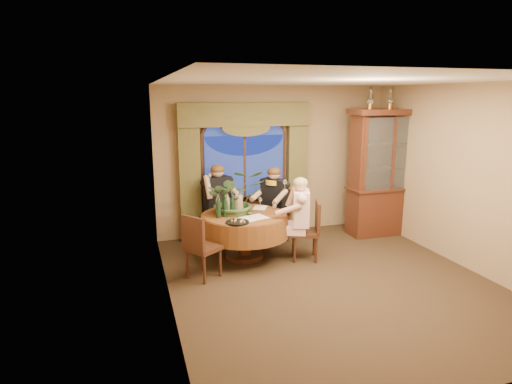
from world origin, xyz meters
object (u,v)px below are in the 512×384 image
object	(u,v)px
dining_table	(244,236)
oil_lamp_right	(410,99)
wine_bottle_5	(224,202)
wine_bottle_4	(218,208)
olive_bowl	(249,213)
person_scarf	(274,205)
stoneware_vase	(239,204)
chair_back_right	(275,216)
chair_back	(213,216)
oil_lamp_left	(370,99)
china_cabinet	(385,173)
wine_bottle_2	(225,207)
wine_bottle_1	(218,204)
person_pink	(301,219)
chair_right	(305,231)
centerpiece_plant	(234,175)
chair_front_left	(203,246)
person_back	(217,203)
wine_bottle_3	(227,204)
oil_lamp_center	(390,99)
wine_bottle_0	(232,206)

from	to	relation	value
dining_table	oil_lamp_right	distance (m)	4.00
wine_bottle_5	wine_bottle_4	bearing A→B (deg)	-116.95
olive_bowl	person_scarf	bearing A→B (deg)	44.98
dining_table	stoneware_vase	xyz separation A→B (m)	(-0.07, 0.09, 0.53)
chair_back_right	chair_back	bearing A→B (deg)	32.03
oil_lamp_left	chair_back	bearing A→B (deg)	170.41
china_cabinet	chair_back_right	world-z (taller)	china_cabinet
china_cabinet	wine_bottle_2	size ratio (longest dim) A/B	7.20
dining_table	wine_bottle_1	bearing A→B (deg)	163.49
person_pink	wine_bottle_4	distance (m)	1.34
chair_right	wine_bottle_2	xyz separation A→B (m)	(-1.26, 0.26, 0.44)
centerpiece_plant	wine_bottle_5	bearing A→B (deg)	162.13
oil_lamp_left	oil_lamp_right	distance (m)	0.83
oil_lamp_right	olive_bowl	distance (m)	3.74
oil_lamp_right	person_pink	world-z (taller)	oil_lamp_right
chair_right	chair_back_right	size ratio (longest dim) A/B	1.00
oil_lamp_right	chair_front_left	world-z (taller)	oil_lamp_right
china_cabinet	oil_lamp_left	distance (m)	1.42
chair_right	chair_front_left	world-z (taller)	same
person_back	wine_bottle_1	world-z (taller)	person_back
chair_right	olive_bowl	distance (m)	0.95
chair_right	person_back	size ratio (longest dim) A/B	0.67
wine_bottle_1	wine_bottle_5	world-z (taller)	same
wine_bottle_4	centerpiece_plant	bearing A→B (deg)	38.95
chair_front_left	wine_bottle_2	distance (m)	0.80
person_pink	person_scarf	world-z (taller)	person_scarf
centerpiece_plant	person_back	bearing A→B (deg)	99.89
person_back	wine_bottle_3	size ratio (longest dim) A/B	4.35
chair_front_left	wine_bottle_1	world-z (taller)	wine_bottle_1
chair_back_right	wine_bottle_1	xyz separation A→B (m)	(-1.15, -0.49, 0.44)
chair_back	stoneware_vase	bearing A→B (deg)	87.79
stoneware_vase	dining_table	bearing A→B (deg)	-53.04
chair_back	stoneware_vase	size ratio (longest dim) A/B	3.19
oil_lamp_left	stoneware_vase	world-z (taller)	oil_lamp_left
dining_table	person_back	bearing A→B (deg)	104.69
china_cabinet	wine_bottle_3	xyz separation A→B (m)	(-3.16, -0.42, -0.27)
dining_table	wine_bottle_1	xyz separation A→B (m)	(-0.40, 0.12, 0.54)
china_cabinet	person_back	distance (m)	3.21
china_cabinet	wine_bottle_2	xyz separation A→B (m)	(-3.24, -0.56, -0.27)
chair_back	wine_bottle_5	distance (m)	0.87
oil_lamp_center	wine_bottle_2	size ratio (longest dim) A/B	1.03
wine_bottle_0	wine_bottle_3	distance (m)	0.15
person_pink	wine_bottle_3	bearing A→B (deg)	90.58
dining_table	chair_back_right	xyz separation A→B (m)	(0.75, 0.61, 0.10)
chair_back_right	wine_bottle_5	world-z (taller)	wine_bottle_5
chair_front_left	wine_bottle_2	size ratio (longest dim) A/B	2.91
chair_right	oil_lamp_left	bearing A→B (deg)	-42.92
wine_bottle_5	person_pink	bearing A→B (deg)	-25.74
oil_lamp_left	wine_bottle_1	xyz separation A→B (m)	(-2.89, -0.38, -1.63)
wine_bottle_0	olive_bowl	bearing A→B (deg)	6.10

